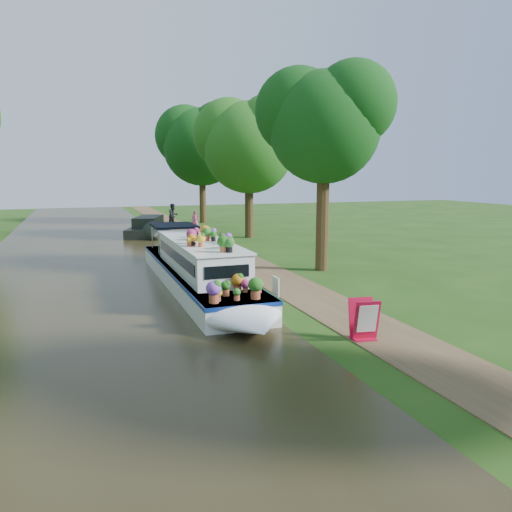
{
  "coord_description": "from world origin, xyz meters",
  "views": [
    {
      "loc": [
        -6.39,
        -16.69,
        4.29
      ],
      "look_at": [
        -0.31,
        0.25,
        1.3
      ],
      "focal_mm": 35.0,
      "sensor_mm": 36.0,
      "label": 1
    }
  ],
  "objects_px": {
    "plant_boat": "(200,268)",
    "pedestrian_pink": "(195,221)",
    "sandwich_board": "(364,321)",
    "pedestrian_dark": "(173,215)",
    "second_boat": "(148,228)"
  },
  "relations": [
    {
      "from": "second_boat",
      "to": "sandwich_board",
      "type": "height_order",
      "value": "second_boat"
    },
    {
      "from": "plant_boat",
      "to": "pedestrian_pink",
      "type": "relative_size",
      "value": 8.73
    },
    {
      "from": "pedestrian_pink",
      "to": "second_boat",
      "type": "bearing_deg",
      "value": -155.13
    },
    {
      "from": "plant_boat",
      "to": "sandwich_board",
      "type": "height_order",
      "value": "plant_boat"
    },
    {
      "from": "sandwich_board",
      "to": "pedestrian_pink",
      "type": "distance_m",
      "value": 25.26
    },
    {
      "from": "plant_boat",
      "to": "sandwich_board",
      "type": "relative_size",
      "value": 12.7
    },
    {
      "from": "plant_boat",
      "to": "pedestrian_pink",
      "type": "bearing_deg",
      "value": 77.65
    },
    {
      "from": "second_boat",
      "to": "pedestrian_pink",
      "type": "distance_m",
      "value": 3.63
    },
    {
      "from": "second_boat",
      "to": "sandwich_board",
      "type": "xyz_separation_m",
      "value": [
        2.2,
        -24.4,
        -0.02
      ]
    },
    {
      "from": "plant_boat",
      "to": "sandwich_board",
      "type": "distance_m",
      "value": 7.34
    },
    {
      "from": "plant_boat",
      "to": "sandwich_board",
      "type": "bearing_deg",
      "value": -68.4
    },
    {
      "from": "sandwich_board",
      "to": "pedestrian_pink",
      "type": "bearing_deg",
      "value": 96.08
    },
    {
      "from": "plant_boat",
      "to": "pedestrian_dark",
      "type": "relative_size",
      "value": 7.18
    },
    {
      "from": "pedestrian_dark",
      "to": "plant_boat",
      "type": "bearing_deg",
      "value": -127.08
    },
    {
      "from": "sandwich_board",
      "to": "pedestrian_dark",
      "type": "height_order",
      "value": "pedestrian_dark"
    }
  ]
}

